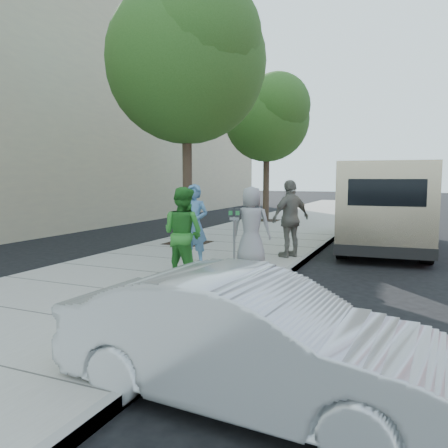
{
  "coord_description": "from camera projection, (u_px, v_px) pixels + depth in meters",
  "views": [
    {
      "loc": [
        3.81,
        -9.07,
        2.08
      ],
      "look_at": [
        0.13,
        -0.5,
        1.1
      ],
      "focal_mm": 35.0,
      "sensor_mm": 36.0,
      "label": 1
    }
  ],
  "objects": [
    {
      "name": "ground",
      "position": [
        228.0,
        269.0,
        10.0
      ],
      "size": [
        120.0,
        120.0,
        0.0
      ],
      "primitive_type": "plane",
      "color": "black",
      "rests_on": "ground"
    },
    {
      "name": "sidewalk",
      "position": [
        189.0,
        263.0,
        10.38
      ],
      "size": [
        5.0,
        60.0,
        0.15
      ],
      "primitive_type": "cube",
      "color": "gray",
      "rests_on": "ground"
    },
    {
      "name": "curb_face",
      "position": [
        289.0,
        271.0,
        9.42
      ],
      "size": [
        0.12,
        60.0,
        0.16
      ],
      "primitive_type": "cube",
      "color": "gray",
      "rests_on": "ground"
    },
    {
      "name": "tree_near",
      "position": [
        188.0,
        57.0,
        12.5
      ],
      "size": [
        4.62,
        4.6,
        7.53
      ],
      "color": "black",
      "rests_on": "sidewalk"
    },
    {
      "name": "tree_far",
      "position": [
        268.0,
        115.0,
        19.51
      ],
      "size": [
        3.92,
        3.8,
        6.49
      ],
      "color": "black",
      "rests_on": "sidewalk"
    },
    {
      "name": "parking_meter",
      "position": [
        234.0,
        224.0,
        9.63
      ],
      "size": [
        0.28,
        0.16,
        1.27
      ],
      "rotation": [
        0.0,
        0.0,
        0.28
      ],
      "color": "gray",
      "rests_on": "sidewalk"
    },
    {
      "name": "van",
      "position": [
        384.0,
        204.0,
        12.98
      ],
      "size": [
        2.67,
        6.84,
        2.49
      ],
      "rotation": [
        0.0,
        0.0,
        0.07
      ],
      "color": "tan",
      "rests_on": "ground"
    },
    {
      "name": "sedan",
      "position": [
        251.0,
        340.0,
        3.98
      ],
      "size": [
        3.78,
        1.53,
        1.22
      ],
      "primitive_type": "imported",
      "rotation": [
        0.0,
        0.0,
        1.5
      ],
      "color": "silver",
      "rests_on": "ground"
    },
    {
      "name": "person_officer",
      "position": [
        194.0,
        225.0,
        9.64
      ],
      "size": [
        0.67,
        0.45,
        1.8
      ],
      "primitive_type": "imported",
      "rotation": [
        0.0,
        0.0,
        -0.03
      ],
      "color": "teal",
      "rests_on": "sidewalk"
    },
    {
      "name": "person_green_shirt",
      "position": [
        183.0,
        234.0,
        8.27
      ],
      "size": [
        0.96,
        0.8,
        1.77
      ],
      "primitive_type": "imported",
      "rotation": [
        0.0,
        0.0,
        2.97
      ],
      "color": "#2C832A",
      "rests_on": "sidewalk"
    },
    {
      "name": "person_gray_shirt",
      "position": [
        251.0,
        225.0,
        9.79
      ],
      "size": [
        0.93,
        0.68,
        1.75
      ],
      "primitive_type": "imported",
      "rotation": [
        0.0,
        0.0,
        3.3
      ],
      "color": "gray",
      "rests_on": "sidewalk"
    },
    {
      "name": "person_striped_polo",
      "position": [
        291.0,
        219.0,
        10.65
      ],
      "size": [
        1.0,
        1.18,
        1.9
      ],
      "primitive_type": "imported",
      "rotation": [
        0.0,
        0.0,
        4.13
      ],
      "color": "slate",
      "rests_on": "sidewalk"
    }
  ]
}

